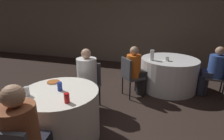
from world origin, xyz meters
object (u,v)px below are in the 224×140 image
object	(u,v)px
soda_can_silver	(27,91)
pizza_plate_near	(53,82)
chair_far_southwest	(130,74)
soda_can_blue	(60,86)
bottle_far	(152,55)
person_white_shirt	(86,80)
person_orange_shirt	(136,72)
person_blue_shirt	(212,71)
chair_far_east	(221,74)
soda_can_red	(67,98)
person_floral_shirt	(26,138)
chair_near_north	(90,81)
table_near	(62,114)
table_far	(168,74)

from	to	relation	value
soda_can_silver	pizza_plate_near	bearing A→B (deg)	83.63
chair_far_southwest	soda_can_blue	world-z (taller)	chair_far_southwest
chair_far_southwest	bottle_far	distance (m)	0.69
person_white_shirt	person_orange_shirt	xyz separation A→B (m)	(0.77, 0.92, -0.05)
pizza_plate_near	soda_can_silver	xyz separation A→B (m)	(-0.05, -0.48, 0.05)
person_blue_shirt	person_orange_shirt	bearing A→B (deg)	114.49
chair_far_east	soda_can_red	world-z (taller)	chair_far_east
person_white_shirt	soda_can_silver	world-z (taller)	person_white_shirt
pizza_plate_near	soda_can_silver	distance (m)	0.49
soda_can_blue	soda_can_silver	world-z (taller)	same
pizza_plate_near	soda_can_red	bearing A→B (deg)	-41.86
chair_far_east	person_white_shirt	bearing A→B (deg)	126.27
soda_can_silver	bottle_far	world-z (taller)	bottle_far
person_floral_shirt	soda_can_red	xyz separation A→B (m)	(0.14, 0.53, 0.20)
chair_near_north	person_white_shirt	world-z (taller)	person_white_shirt
table_near	person_floral_shirt	size ratio (longest dim) A/B	0.90
person_white_shirt	soda_can_silver	distance (m)	1.12
chair_far_east	soda_can_blue	xyz separation A→B (m)	(-2.50, -2.17, 0.28)
chair_far_east	person_white_shirt	size ratio (longest dim) A/B	0.74
chair_near_north	soda_can_blue	bearing A→B (deg)	90.23
soda_can_red	bottle_far	distance (m)	2.42
chair_near_north	pizza_plate_near	xyz separation A→B (m)	(-0.27, -0.72, 0.23)
chair_near_north	bottle_far	size ratio (longest dim) A/B	3.68
chair_far_southwest	person_orange_shirt	distance (m)	0.17
chair_far_east	person_blue_shirt	size ratio (longest dim) A/B	0.78
table_near	bottle_far	world-z (taller)	bottle_far
person_floral_shirt	soda_can_blue	distance (m)	0.84
chair_near_north	person_floral_shirt	distance (m)	1.75
pizza_plate_near	soda_can_red	xyz separation A→B (m)	(0.54, -0.49, 0.05)
soda_can_silver	table_near	bearing A→B (deg)	37.87
chair_near_north	pizza_plate_near	distance (m)	0.80
table_near	soda_can_silver	xyz separation A→B (m)	(-0.32, -0.25, 0.43)
person_white_shirt	bottle_far	xyz separation A→B (m)	(1.05, 1.24, 0.26)
chair_far_east	soda_can_silver	world-z (taller)	chair_far_east
pizza_plate_near	soda_can_silver	size ratio (longest dim) A/B	1.75
person_orange_shirt	soda_can_silver	distance (m)	2.26
chair_far_east	pizza_plate_near	bearing A→B (deg)	132.48
person_floral_shirt	soda_can_blue	size ratio (longest dim) A/B	9.86
chair_far_southwest	person_blue_shirt	bearing A→B (deg)	67.52
chair_far_southwest	chair_far_east	world-z (taller)	same
person_floral_shirt	soda_can_red	bearing A→B (deg)	65.20
chair_far_southwest	person_blue_shirt	size ratio (longest dim) A/B	0.78
table_near	soda_can_blue	size ratio (longest dim) A/B	8.91
chair_far_southwest	person_blue_shirt	distance (m)	1.80
person_blue_shirt	soda_can_silver	xyz separation A→B (m)	(-2.66, -2.45, 0.24)
person_orange_shirt	soda_can_silver	bearing A→B (deg)	-70.95
chair_far_southwest	bottle_far	size ratio (longest dim) A/B	3.68
table_far	chair_near_north	xyz separation A→B (m)	(-1.44, -1.37, 0.15)
chair_far_southwest	soda_can_silver	distance (m)	2.11
chair_near_north	bottle_far	xyz separation A→B (m)	(1.05, 1.09, 0.34)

